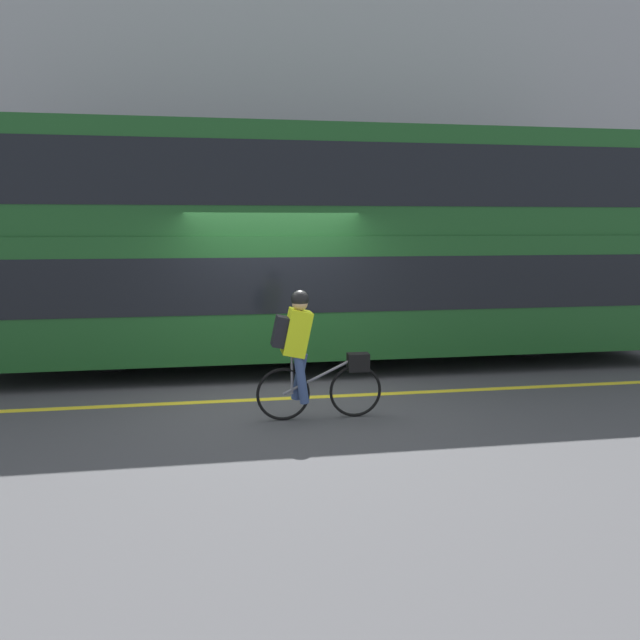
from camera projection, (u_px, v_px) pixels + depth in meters
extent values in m
plane|color=#424244|center=(279.00, 396.00, 8.57)|extent=(80.00, 80.00, 0.00)
cube|color=yellow|center=(281.00, 398.00, 8.42)|extent=(50.00, 0.14, 0.01)
cube|color=gray|center=(258.00, 336.00, 12.87)|extent=(60.00, 1.78, 0.11)
cube|color=#9E9EA3|center=(252.00, 147.00, 13.29)|extent=(60.00, 0.30, 7.94)
cylinder|color=black|center=(524.00, 327.00, 11.12)|extent=(1.04, 0.30, 1.04)
cylinder|color=black|center=(110.00, 339.00, 9.96)|extent=(1.04, 0.30, 1.04)
cube|color=#194C1E|center=(329.00, 291.00, 10.43)|extent=(11.46, 2.58, 1.85)
cube|color=black|center=(329.00, 277.00, 10.40)|extent=(11.00, 2.60, 0.81)
cube|color=#194C1E|center=(329.00, 185.00, 10.17)|extent=(11.46, 2.48, 1.62)
cube|color=black|center=(329.00, 180.00, 10.15)|extent=(11.00, 2.50, 0.91)
torus|color=black|center=(355.00, 391.00, 7.59)|extent=(0.65, 0.04, 0.65)
torus|color=black|center=(283.00, 394.00, 7.45)|extent=(0.65, 0.04, 0.65)
cylinder|color=slate|center=(320.00, 376.00, 7.49)|extent=(0.90, 0.03, 0.44)
cylinder|color=slate|center=(292.00, 375.00, 7.43)|extent=(0.03, 0.03, 0.47)
cube|color=black|center=(358.00, 362.00, 7.54)|extent=(0.26, 0.16, 0.22)
cube|color=#D8EA19|center=(297.00, 333.00, 7.36)|extent=(0.37, 0.32, 0.58)
cube|color=black|center=(280.00, 331.00, 7.33)|extent=(0.21, 0.26, 0.38)
cylinder|color=#384C7A|center=(299.00, 376.00, 7.54)|extent=(0.21, 0.11, 0.58)
cylinder|color=#384C7A|center=(301.00, 380.00, 7.36)|extent=(0.19, 0.11, 0.58)
sphere|color=tan|center=(300.00, 303.00, 7.32)|extent=(0.19, 0.19, 0.19)
sphere|color=black|center=(300.00, 299.00, 7.31)|extent=(0.21, 0.21, 0.21)
cylinder|color=#194C23|center=(488.00, 308.00, 13.52)|extent=(0.50, 0.50, 0.87)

